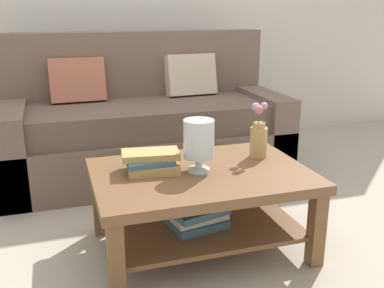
{
  "coord_description": "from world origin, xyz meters",
  "views": [
    {
      "loc": [
        -0.7,
        -2.46,
        1.24
      ],
      "look_at": [
        -0.01,
        -0.3,
        0.54
      ],
      "focal_mm": 41.71,
      "sensor_mm": 36.0,
      "label": 1
    }
  ],
  "objects": [
    {
      "name": "glass_hurricane_vase",
      "position": [
        -0.02,
        -0.44,
        0.6
      ],
      "size": [
        0.16,
        0.16,
        0.27
      ],
      "color": "silver",
      "rests_on": "coffee_table"
    },
    {
      "name": "book_stack_main",
      "position": [
        -0.25,
        -0.37,
        0.49
      ],
      "size": [
        0.3,
        0.22,
        0.1
      ],
      "color": "tan",
      "rests_on": "coffee_table"
    },
    {
      "name": "flower_pitcher",
      "position": [
        0.37,
        -0.33,
        0.56
      ],
      "size": [
        0.1,
        0.11,
        0.31
      ],
      "color": "tan",
      "rests_on": "coffee_table"
    },
    {
      "name": "couch",
      "position": [
        -0.04,
        0.8,
        0.36
      ],
      "size": [
        2.08,
        0.9,
        1.06
      ],
      "color": "brown",
      "rests_on": "ground"
    },
    {
      "name": "coffee_table",
      "position": [
        -0.01,
        -0.45,
        0.31
      ],
      "size": [
        1.09,
        0.76,
        0.44
      ],
      "color": "brown",
      "rests_on": "ground"
    },
    {
      "name": "ground_plane",
      "position": [
        0.0,
        0.0,
        0.0
      ],
      "size": [
        10.0,
        10.0,
        0.0
      ],
      "primitive_type": "plane",
      "color": "#ADA393"
    }
  ]
}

